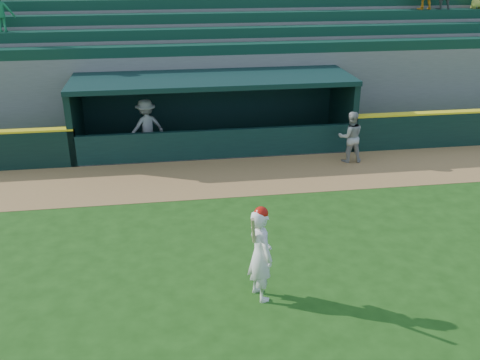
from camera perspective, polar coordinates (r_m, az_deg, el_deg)
The scene contains 7 objects.
ground at distance 11.91m, azimuth 1.15°, elevation -8.78°, with size 120.00×120.00×0.00m, color #1B4511.
warning_track at distance 16.23m, azimuth -1.72°, elevation 0.33°, with size 40.00×3.00×0.01m, color olive.
dugout_player_front at distance 17.54m, azimuth 11.70°, elevation 4.53°, with size 0.81×0.63×1.67m, color #9D9D98.
dugout_player_inside at distance 18.18m, azimuth -9.95°, elevation 5.63°, with size 1.20×0.69×1.85m, color #A3A39E.
dugout at distance 18.71m, azimuth -2.93°, elevation 7.82°, with size 9.40×2.80×2.46m.
stands at distance 22.93m, azimuth -4.10°, elevation 13.31°, with size 34.50×6.25×6.68m.
batter_at_plate at distance 10.34m, azimuth 2.19°, elevation -7.81°, with size 0.65×0.88×1.99m.
Camera 1 is at (-1.73, -9.96, 6.30)m, focal length 40.00 mm.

